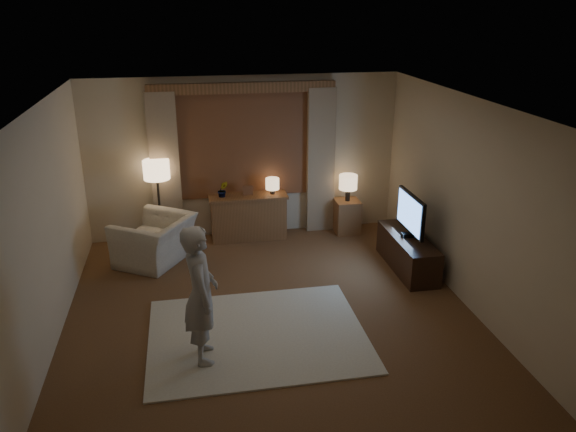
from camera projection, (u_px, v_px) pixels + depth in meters
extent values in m
cube|color=brown|center=(271.00, 316.00, 6.98)|extent=(5.00, 5.50, 0.02)
cube|color=silver|center=(269.00, 105.00, 6.04)|extent=(5.00, 5.50, 0.02)
cube|color=beige|center=(244.00, 157.00, 9.05)|extent=(5.00, 0.02, 2.60)
cube|color=beige|center=(330.00, 356.00, 3.98)|extent=(5.00, 0.02, 2.60)
cube|color=beige|center=(42.00, 233.00, 6.08)|extent=(0.02, 5.50, 2.60)
cube|color=beige|center=(470.00, 205.00, 6.94)|extent=(0.02, 5.50, 2.60)
cube|color=black|center=(244.00, 143.00, 8.93)|extent=(2.00, 0.01, 1.70)
cube|color=brown|center=(244.00, 143.00, 8.92)|extent=(2.08, 0.04, 1.78)
cube|color=tan|center=(165.00, 169.00, 8.77)|extent=(0.45, 0.12, 2.40)
cube|color=tan|center=(321.00, 161.00, 9.19)|extent=(0.45, 0.12, 2.40)
cube|color=brown|center=(242.00, 88.00, 8.56)|extent=(2.90, 0.14, 0.16)
cube|color=beige|center=(257.00, 335.00, 6.56)|extent=(2.50, 2.00, 0.02)
cube|color=brown|center=(249.00, 218.00, 9.15)|extent=(1.20, 0.40, 0.70)
cube|color=brown|center=(248.00, 192.00, 8.99)|extent=(0.16, 0.02, 0.20)
imported|color=#999999|center=(223.00, 190.00, 8.90)|extent=(0.17, 0.13, 0.30)
cylinder|color=black|center=(272.00, 193.00, 9.07)|extent=(0.08, 0.08, 0.12)
cylinder|color=#FBCD96|center=(272.00, 184.00, 9.02)|extent=(0.22, 0.22, 0.18)
cylinder|color=black|center=(163.00, 243.00, 9.03)|extent=(0.29, 0.29, 0.03)
cylinder|color=black|center=(160.00, 212.00, 8.84)|extent=(0.04, 0.04, 1.10)
cylinder|color=#FBCD96|center=(156.00, 170.00, 8.59)|extent=(0.40, 0.40, 0.29)
imported|color=beige|center=(155.00, 240.00, 8.31)|extent=(1.34, 1.38, 0.68)
cube|color=brown|center=(347.00, 216.00, 9.41)|extent=(0.40, 0.40, 0.56)
cylinder|color=black|center=(348.00, 195.00, 9.28)|extent=(0.08, 0.08, 0.20)
cylinder|color=#FBCD96|center=(348.00, 182.00, 9.20)|extent=(0.30, 0.30, 0.24)
cube|color=black|center=(408.00, 253.00, 8.12)|extent=(0.45, 1.40, 0.50)
cube|color=black|center=(409.00, 235.00, 8.02)|extent=(0.22, 0.10, 0.06)
cube|color=black|center=(411.00, 213.00, 7.90)|extent=(0.05, 0.88, 0.54)
cube|color=#5991F2|center=(409.00, 213.00, 7.90)|extent=(0.00, 0.82, 0.49)
imported|color=#ACA69F|center=(201.00, 294.00, 5.86)|extent=(0.39, 0.58, 1.54)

